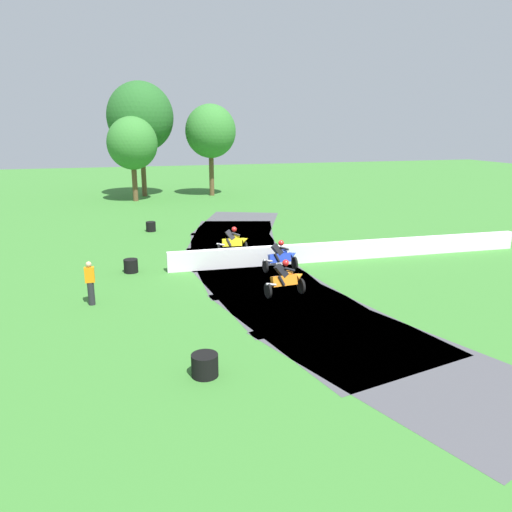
% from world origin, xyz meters
% --- Properties ---
extents(ground_plane, '(120.00, 120.00, 0.00)m').
position_xyz_m(ground_plane, '(0.00, 0.00, 0.00)').
color(ground_plane, '#38752D').
extents(track_asphalt, '(8.56, 30.24, 0.01)m').
position_xyz_m(track_asphalt, '(0.86, -0.02, 0.00)').
color(track_asphalt, '#47474C').
rests_on(track_asphalt, ground).
extents(safety_barrier, '(18.00, 0.74, 0.90)m').
position_xyz_m(safety_barrier, '(5.37, -0.13, 0.45)').
color(safety_barrier, white).
rests_on(safety_barrier, ground).
extents(motorcycle_lead_yellow, '(1.71, 0.87, 1.43)m').
position_xyz_m(motorcycle_lead_yellow, '(-0.03, 2.52, 0.65)').
color(motorcycle_lead_yellow, black).
rests_on(motorcycle_lead_yellow, ground).
extents(motorcycle_chase_blue, '(1.68, 0.86, 1.43)m').
position_xyz_m(motorcycle_chase_blue, '(1.34, -0.98, 0.64)').
color(motorcycle_chase_blue, black).
rests_on(motorcycle_chase_blue, ground).
extents(motorcycle_trailing_orange, '(1.68, 0.89, 1.43)m').
position_xyz_m(motorcycle_trailing_orange, '(0.45, -4.18, 0.64)').
color(motorcycle_trailing_orange, black).
rests_on(motorcycle_trailing_orange, ground).
extents(tire_stack_near, '(0.59, 0.59, 0.60)m').
position_xyz_m(tire_stack_near, '(-3.68, 9.17, 0.30)').
color(tire_stack_near, black).
rests_on(tire_stack_near, ground).
extents(tire_stack_mid_a, '(0.62, 0.62, 0.60)m').
position_xyz_m(tire_stack_mid_a, '(-5.18, 0.50, 0.30)').
color(tire_stack_mid_a, black).
rests_on(tire_stack_mid_a, ground).
extents(tire_stack_mid_b, '(0.71, 0.71, 0.60)m').
position_xyz_m(tire_stack_mid_b, '(-3.67, -9.65, 0.30)').
color(tire_stack_mid_b, black).
rests_on(tire_stack_mid_b, ground).
extents(track_marshal, '(0.34, 0.24, 1.63)m').
position_xyz_m(track_marshal, '(-6.70, -3.30, 0.82)').
color(track_marshal, '#232328').
rests_on(track_marshal, ground).
extents(traffic_cone, '(0.28, 0.28, 0.44)m').
position_xyz_m(traffic_cone, '(5.16, 0.95, 0.22)').
color(traffic_cone, orange).
rests_on(traffic_cone, ground).
extents(tree_far_left, '(5.84, 5.84, 10.12)m').
position_xyz_m(tree_far_left, '(-3.07, 25.26, 7.03)').
color(tree_far_left, brown).
rests_on(tree_far_left, ground).
extents(tree_far_right, '(4.20, 4.20, 7.08)m').
position_xyz_m(tree_far_right, '(-4.01, 22.42, 4.85)').
color(tree_far_right, brown).
rests_on(tree_far_right, ground).
extents(tree_mid_rise, '(4.56, 4.56, 8.21)m').
position_xyz_m(tree_mid_rise, '(3.00, 24.05, 5.79)').
color(tree_mid_rise, brown).
rests_on(tree_mid_rise, ground).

